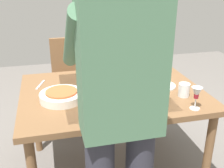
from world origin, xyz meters
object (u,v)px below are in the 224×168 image
side_bowl_salad (115,96)px  side_bowl_bread (160,68)px  person_server (120,112)px  water_cup_near_left (148,95)px  chair_near (72,77)px  wine_glass_left (110,98)px  serving_bowl_pasta (62,96)px  water_cup_far_left (184,90)px  dinner_plate_near (116,76)px  dining_table (112,99)px  wine_bottle (163,84)px  wine_glass_right (196,94)px  water_cup_near_right (143,69)px  dinner_plate_far (160,86)px

side_bowl_salad → side_bowl_bread: same height
person_server → water_cup_near_left: size_ratio=19.41×
chair_near → person_server: 1.69m
side_bowl_salad → side_bowl_bread: 0.71m
wine_glass_left → serving_bowl_pasta: (0.28, -0.26, -0.07)m
side_bowl_salad → wine_glass_left: bearing=66.4°
person_server → water_cup_far_left: bearing=-139.0°
side_bowl_salad → dinner_plate_near: bearing=-106.0°
dining_table → chair_near: (0.21, -0.88, -0.13)m
dining_table → dinner_plate_near: bearing=-111.0°
wine_bottle → wine_glass_right: size_ratio=1.96×
wine_glass_right → water_cup_near_left: wine_glass_right is taller
wine_glass_left → wine_glass_right: (-0.54, 0.07, 0.00)m
wine_bottle → wine_glass_left: wine_bottle is taller
dining_table → water_cup_near_right: (-0.34, -0.28, 0.12)m
wine_glass_left → dinner_plate_far: bearing=-145.7°
chair_near → side_bowl_bread: bearing=140.8°
dinner_plate_far → wine_bottle: bearing=69.2°
wine_glass_left → serving_bowl_pasta: wine_glass_left is taller
chair_near → water_cup_near_left: bearing=110.4°
side_bowl_bread → wine_glass_right: bearing=85.1°
water_cup_far_left → dining_table: bearing=-25.1°
dining_table → dinner_plate_far: 0.39m
wine_bottle → side_bowl_bread: bearing=-112.0°
chair_near → person_server: person_server is taller
wine_glass_left → dinner_plate_far: size_ratio=0.66×
water_cup_near_left → side_bowl_bread: (-0.31, -0.52, -0.01)m
water_cup_far_left → side_bowl_salad: (0.50, -0.04, -0.01)m
wine_glass_right → dinner_plate_near: 0.77m
chair_near → wine_bottle: bearing=115.3°
water_cup_near_right → side_bowl_bread: 0.17m
dining_table → serving_bowl_pasta: (0.38, 0.08, 0.11)m
dining_table → serving_bowl_pasta: serving_bowl_pasta is taller
person_server → dinner_plate_far: (-0.53, -0.74, -0.23)m
side_bowl_salad → dinner_plate_far: size_ratio=0.78×
wine_bottle → side_bowl_bread: wine_bottle is taller
wine_glass_left → water_cup_near_left: wine_glass_left is taller
wine_glass_left → water_cup_far_left: wine_glass_left is taller
wine_glass_left → side_bowl_salad: 0.19m
serving_bowl_pasta → side_bowl_bread: 0.96m
water_cup_far_left → dinner_plate_far: (0.09, -0.20, -0.04)m
person_server → wine_glass_left: person_server is taller
water_cup_far_left → dinner_plate_near: bearing=-52.3°
wine_bottle → water_cup_near_right: size_ratio=3.32×
wine_glass_left → dinner_plate_far: (-0.48, -0.33, -0.10)m
water_cup_near_right → dinner_plate_far: (-0.04, 0.29, -0.04)m
person_server → side_bowl_bread: (-0.66, -1.04, -0.20)m
wine_bottle → water_cup_near_right: wine_bottle is taller
serving_bowl_pasta → side_bowl_bread: bearing=-157.5°
wine_glass_left → side_bowl_bread: 0.88m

